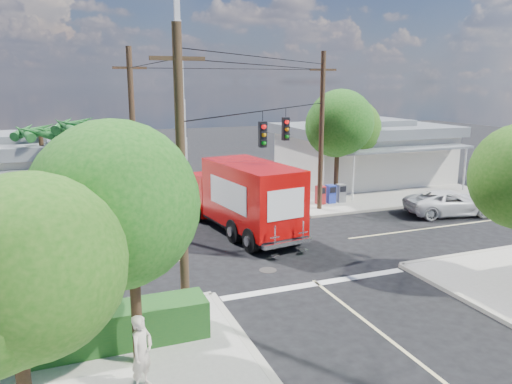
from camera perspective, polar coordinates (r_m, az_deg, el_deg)
ground at (r=22.64m, az=1.85°, el=-6.47°), size 120.00×120.00×0.00m
sidewalk_ne at (r=36.88m, az=10.82°, el=0.87°), size 14.12×14.12×0.14m
sidewalk_nw at (r=31.51m, az=-25.10°, el=-2.08°), size 14.12×14.12×0.14m
road_markings at (r=21.37m, az=3.41°, el=-7.64°), size 32.00×32.00×0.01m
building_ne at (r=38.27m, az=12.17°, el=4.65°), size 11.80×10.20×4.50m
building_nw at (r=32.75m, az=-27.23°, el=2.08°), size 10.80×10.20×4.30m
radio_tower at (r=40.71m, az=-8.68°, el=9.93°), size 0.80×0.80×17.00m
tree_sw_front at (r=12.59m, az=-14.07°, el=-1.76°), size 3.88×3.78×6.03m
tree_sw_back at (r=10.30m, az=-26.12°, el=-8.44°), size 3.56×3.42×5.41m
tree_ne_front at (r=30.83m, az=9.41°, el=7.51°), size 4.21×4.14×6.66m
tree_ne_back at (r=34.10m, az=11.28°, el=6.92°), size 3.77×3.66×5.82m
palm_nw_front at (r=27.30m, az=-19.36°, el=6.93°), size 3.01×3.08×5.59m
palm_nw_back at (r=28.83m, az=-23.41°, el=6.13°), size 3.01×3.08×5.19m
utility_poles at (r=22.52m, az=-3.41°, el=5.64°), size 12.00×10.68×9.00m
picket_fence at (r=15.59m, az=-17.32°, el=-13.44°), size 5.94×0.06×1.00m
hedge_sw at (r=14.86m, az=-17.88°, el=-14.78°), size 6.20×1.20×1.10m
vending_boxes at (r=30.61m, az=8.52°, el=-0.23°), size 1.90×0.50×1.10m
delivery_truck at (r=24.47m, az=-1.33°, el=-0.59°), size 3.67×8.52×3.58m
parked_car at (r=30.12m, az=21.30°, el=-1.15°), size 5.33×3.16×1.39m
pedestrian at (r=12.71m, az=-12.92°, el=-17.43°), size 0.80×0.80×1.87m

